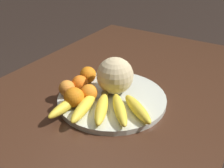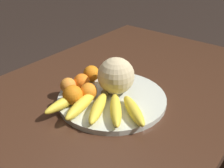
# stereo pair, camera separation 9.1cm
# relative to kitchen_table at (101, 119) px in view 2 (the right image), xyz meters

# --- Properties ---
(kitchen_table) EXTENTS (1.57, 0.89, 0.74)m
(kitchen_table) POSITION_rel_kitchen_table_xyz_m (0.00, 0.00, 0.00)
(kitchen_table) COLOR #3D2316
(kitchen_table) RESTS_ON ground_plane
(fruit_bowl) EXTENTS (0.39, 0.39, 0.02)m
(fruit_bowl) POSITION_rel_kitchen_table_xyz_m (-0.02, 0.04, 0.10)
(fruit_bowl) COLOR beige
(fruit_bowl) RESTS_ON kitchen_table
(melon) EXTENTS (0.13, 0.13, 0.13)m
(melon) POSITION_rel_kitchen_table_xyz_m (-0.05, 0.03, 0.18)
(melon) COLOR beige
(melon) RESTS_ON fruit_bowl
(banana_bunch) EXTENTS (0.25, 0.30, 0.04)m
(banana_bunch) POSITION_rel_kitchen_table_xyz_m (0.08, 0.07, 0.13)
(banana_bunch) COLOR brown
(banana_bunch) RESTS_ON fruit_bowl
(orange_front_left) EXTENTS (0.06, 0.06, 0.06)m
(orange_front_left) POSITION_rel_kitchen_table_xyz_m (0.01, -0.08, 0.14)
(orange_front_left) COLOR orange
(orange_front_left) RESTS_ON fruit_bowl
(orange_front_right) EXTENTS (0.06, 0.06, 0.06)m
(orange_front_right) POSITION_rel_kitchen_table_xyz_m (-0.06, -0.09, 0.14)
(orange_front_right) COLOR orange
(orange_front_right) RESTS_ON fruit_bowl
(orange_mid_center) EXTENTS (0.06, 0.06, 0.06)m
(orange_mid_center) POSITION_rel_kitchen_table_xyz_m (0.06, -0.10, 0.14)
(orange_mid_center) COLOR orange
(orange_mid_center) RESTS_ON fruit_bowl
(orange_back_left) EXTENTS (0.07, 0.07, 0.07)m
(orange_back_left) POSITION_rel_kitchen_table_xyz_m (0.10, -0.03, 0.14)
(orange_back_left) COLOR orange
(orange_back_left) RESTS_ON fruit_bowl
(orange_back_right) EXTENTS (0.06, 0.06, 0.06)m
(orange_back_right) POSITION_rel_kitchen_table_xyz_m (0.05, -0.01, 0.14)
(orange_back_right) COLOR orange
(orange_back_right) RESTS_ON fruit_bowl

